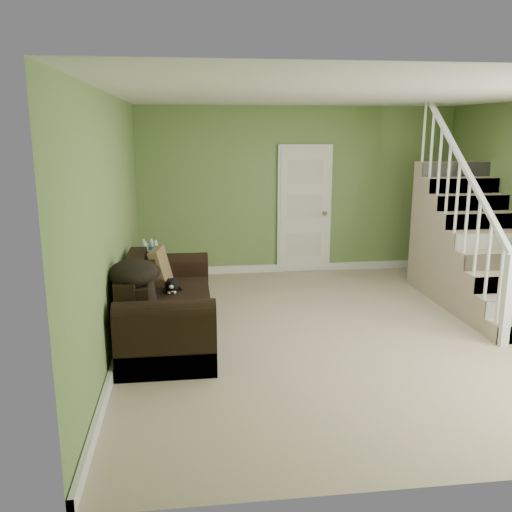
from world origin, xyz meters
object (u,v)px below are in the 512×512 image
object	(u,v)px
cat	(172,285)
banana	(185,306)
side_table	(152,275)
sofa	(165,309)

from	to	relation	value
cat	banana	xyz separation A→B (m)	(0.15, -0.60, -0.05)
side_table	cat	world-z (taller)	side_table
sofa	cat	distance (m)	0.30
sofa	side_table	world-z (taller)	sofa
side_table	banana	distance (m)	2.04
sofa	side_table	bearing A→B (deg)	98.23
side_table	banana	xyz separation A→B (m)	(0.46, -1.98, 0.20)
sofa	banana	distance (m)	0.49
side_table	cat	size ratio (longest dim) A/B	1.88
side_table	banana	size ratio (longest dim) A/B	4.24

